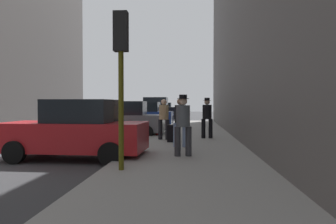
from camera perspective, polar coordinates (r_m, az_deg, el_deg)
sidewalk at (r=9.79m, az=3.54°, el=-7.90°), size 4.00×40.00×0.15m
parked_red_hatchback at (r=10.19m, az=-15.71°, el=-3.20°), size 4.27×2.19×1.79m
parked_gray_coupe at (r=16.65m, az=-7.79°, el=-1.38°), size 4.21×2.07×1.79m
parked_blue_sedan at (r=23.47m, az=-4.25°, el=-0.55°), size 4.25×2.16×1.79m
parked_black_suv at (r=29.76m, az=-2.44°, el=0.22°), size 4.65×2.17×2.25m
parked_dark_green_sedan at (r=36.74m, az=-1.16°, el=0.17°), size 4.23×2.11×1.79m
fire_hydrant at (r=15.92m, az=-1.77°, el=-2.76°), size 0.42×0.22×0.70m
traffic_light at (r=7.61m, az=-8.19°, el=9.69°), size 0.32×0.32×3.60m
pedestrian_in_tan_coat at (r=13.84m, az=-0.72°, el=-0.87°), size 0.53×0.49×1.71m
pedestrian_with_beanie at (r=9.46m, az=2.64°, el=-1.76°), size 0.52×0.46×1.78m
pedestrian_with_fedora at (r=14.47m, az=6.82°, el=-0.66°), size 0.52×0.46×1.78m
pedestrian_in_jeans at (r=11.48m, az=2.17°, el=-1.35°), size 0.50×0.41×1.71m
rolling_suitcase at (r=13.13m, az=0.84°, el=-3.68°), size 0.42×0.60×1.04m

